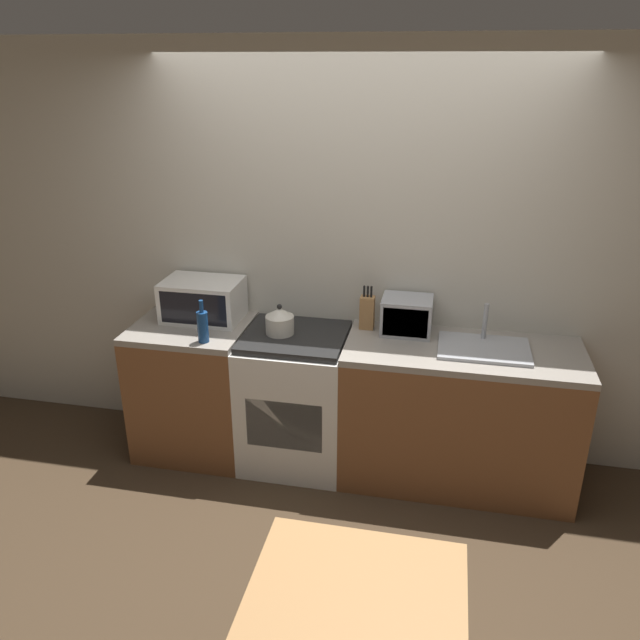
# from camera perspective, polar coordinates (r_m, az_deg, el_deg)

# --- Properties ---
(ground_plane) EXTENTS (16.00, 16.00, 0.00)m
(ground_plane) POSITION_cam_1_polar(r_m,az_deg,el_deg) (3.64, 0.28, -19.79)
(ground_plane) COLOR #3D2D1E
(wall_back) EXTENTS (10.00, 0.06, 2.60)m
(wall_back) POSITION_cam_1_polar(r_m,az_deg,el_deg) (3.95, 3.51, 5.60)
(wall_back) COLOR beige
(wall_back) RESTS_ON ground_plane
(counter_left_run) EXTENTS (0.72, 0.62, 0.90)m
(counter_left_run) POSITION_cam_1_polar(r_m,az_deg,el_deg) (4.24, -11.34, -6.06)
(counter_left_run) COLOR brown
(counter_left_run) RESTS_ON ground_plane
(counter_right_run) EXTENTS (1.39, 0.62, 0.90)m
(counter_right_run) POSITION_cam_1_polar(r_m,az_deg,el_deg) (3.95, 12.49, -8.46)
(counter_right_run) COLOR brown
(counter_right_run) RESTS_ON ground_plane
(stove_range) EXTENTS (0.65, 0.62, 0.90)m
(stove_range) POSITION_cam_1_polar(r_m,az_deg,el_deg) (4.04, -2.22, -7.17)
(stove_range) COLOR silver
(stove_range) RESTS_ON ground_plane
(kettle) EXTENTS (0.18, 0.18, 0.19)m
(kettle) POSITION_cam_1_polar(r_m,az_deg,el_deg) (3.82, -3.70, -0.09)
(kettle) COLOR beige
(kettle) RESTS_ON stove_range
(microwave) EXTENTS (0.49, 0.33, 0.26)m
(microwave) POSITION_cam_1_polar(r_m,az_deg,el_deg) (4.08, -10.67, 1.81)
(microwave) COLOR silver
(microwave) RESTS_ON counter_left_run
(bottle) EXTENTS (0.07, 0.07, 0.26)m
(bottle) POSITION_cam_1_polar(r_m,az_deg,el_deg) (3.75, -10.67, -0.54)
(bottle) COLOR navy
(bottle) RESTS_ON counter_left_run
(knife_block) EXTENTS (0.09, 0.07, 0.28)m
(knife_block) POSITION_cam_1_polar(r_m,az_deg,el_deg) (3.89, 4.33, 0.74)
(knife_block) COLOR #9E7042
(knife_block) RESTS_ON counter_right_run
(toaster_oven) EXTENTS (0.30, 0.25, 0.22)m
(toaster_oven) POSITION_cam_1_polar(r_m,az_deg,el_deg) (3.85, 7.93, 0.40)
(toaster_oven) COLOR #999BA0
(toaster_oven) RESTS_ON counter_right_run
(sink_basin) EXTENTS (0.52, 0.37, 0.24)m
(sink_basin) POSITION_cam_1_polar(r_m,az_deg,el_deg) (3.75, 14.75, -2.43)
(sink_basin) COLOR #999BA0
(sink_basin) RESTS_ON counter_right_run
(dining_table) EXTENTS (0.76, 0.66, 0.76)m
(dining_table) POSITION_cam_1_polar(r_m,az_deg,el_deg) (2.43, 3.22, -25.80)
(dining_table) COLOR #9E7042
(dining_table) RESTS_ON ground_plane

